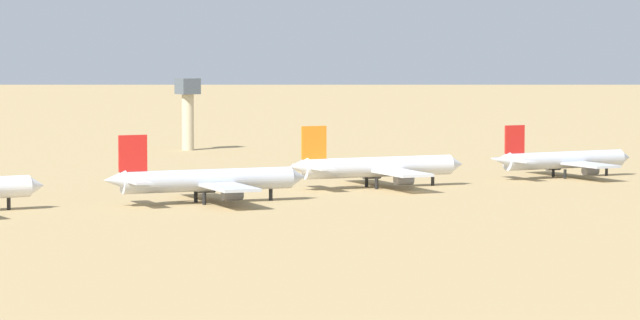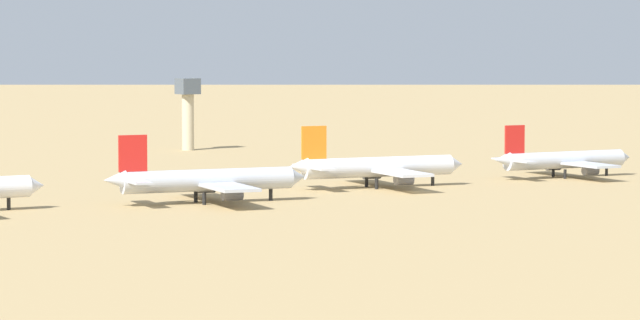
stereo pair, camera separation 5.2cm
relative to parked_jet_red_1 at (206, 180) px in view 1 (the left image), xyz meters
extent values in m
plane|color=tan|center=(46.34, -1.89, -4.24)|extent=(4000.00, 4000.00, 0.00)
cone|color=white|center=(-30.10, 7.90, -0.12)|extent=(3.16, 3.90, 3.73)
cylinder|color=black|center=(-35.23, 8.21, -3.16)|extent=(0.69, 0.69, 2.16)
cylinder|color=silver|center=(0.39, -0.06, 0.04)|extent=(32.85, 9.37, 4.08)
cone|color=silver|center=(17.89, -2.97, 0.04)|extent=(3.65, 4.32, 3.87)
cone|color=silver|center=(-17.11, 2.84, 0.65)|extent=(4.59, 4.09, 3.47)
cube|color=red|center=(-13.69, 2.28, 5.39)|extent=(5.31, 1.37, 6.63)
cube|color=silver|center=(-13.03, 6.30, 0.45)|extent=(4.36, 7.37, 0.37)
cube|color=silver|center=(-14.36, -1.75, 0.45)|extent=(4.36, 7.37, 0.37)
cube|color=silver|center=(1.39, -0.23, -0.57)|extent=(12.19, 33.32, 0.57)
cylinder|color=slate|center=(3.65, 7.15, -2.00)|extent=(3.99, 2.81, 2.24)
cylinder|color=slate|center=(1.14, -7.94, -2.00)|extent=(3.99, 2.81, 2.24)
cylinder|color=black|center=(12.62, -2.10, -3.12)|extent=(0.71, 0.71, 2.24)
cylinder|color=black|center=(-0.72, 2.60, -3.12)|extent=(0.71, 0.71, 2.24)
cylinder|color=black|center=(-1.52, -2.23, -3.12)|extent=(0.71, 0.71, 2.24)
cylinder|color=silver|center=(44.38, 9.09, 0.01)|extent=(32.63, 8.94, 4.05)
cone|color=silver|center=(61.79, 6.41, 0.01)|extent=(3.59, 4.26, 3.85)
cone|color=silver|center=(26.97, 11.78, 0.62)|extent=(4.53, 4.02, 3.44)
cube|color=orange|center=(30.37, 11.25, 5.32)|extent=(5.28, 1.30, 6.58)
cube|color=silver|center=(30.99, 15.26, 0.41)|extent=(4.25, 7.30, 0.36)
cube|color=silver|center=(29.75, 7.25, 0.41)|extent=(4.25, 7.30, 0.36)
cube|color=silver|center=(45.38, 8.94, -0.60)|extent=(11.74, 33.07, 0.57)
cylinder|color=slate|center=(47.54, 16.29, -2.02)|extent=(3.94, 2.76, 2.23)
cylinder|color=slate|center=(45.22, 1.28, -2.02)|extent=(3.94, 2.76, 2.23)
cylinder|color=black|center=(56.54, 7.22, -3.13)|extent=(0.71, 0.71, 2.23)
cylinder|color=black|center=(43.25, 11.73, -3.13)|extent=(0.71, 0.71, 2.23)
cylinder|color=black|center=(42.51, 6.92, -3.13)|extent=(0.71, 0.71, 2.23)
cylinder|color=silver|center=(91.78, 7.60, -0.38)|extent=(29.67, 6.15, 3.68)
cone|color=silver|center=(107.75, 6.25, -0.38)|extent=(3.05, 3.72, 3.50)
cone|color=silver|center=(75.82, 8.95, 0.18)|extent=(3.93, 3.43, 3.13)
cube|color=red|center=(78.94, 8.69, 4.46)|extent=(4.81, 0.86, 5.99)
cube|color=silver|center=(79.25, 12.36, -0.01)|extent=(3.46, 6.49, 0.33)
cube|color=silver|center=(78.63, 5.02, -0.01)|extent=(3.46, 6.49, 0.33)
cube|color=silver|center=(92.70, 7.52, -0.93)|extent=(8.72, 29.89, 0.52)
cylinder|color=slate|center=(94.20, 14.33, -2.22)|extent=(3.47, 2.30, 2.03)
cylinder|color=slate|center=(93.04, 0.56, -2.22)|extent=(3.47, 2.30, 2.03)
cylinder|color=black|center=(102.94, 6.66, -3.23)|extent=(0.64, 0.64, 2.03)
cylinder|color=black|center=(90.59, 9.92, -3.23)|extent=(0.64, 0.64, 2.03)
cylinder|color=black|center=(90.22, 5.52, -3.23)|extent=(0.64, 0.64, 2.03)
cylinder|color=#C6B793|center=(62.25, 126.31, 3.21)|extent=(3.20, 3.20, 14.91)
cube|color=#4C5660|center=(62.25, 126.31, 12.77)|extent=(5.20, 5.20, 4.20)
camera|label=1|loc=(-149.34, -279.27, 27.72)|focal=96.86mm
camera|label=2|loc=(-149.29, -279.30, 27.72)|focal=96.86mm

